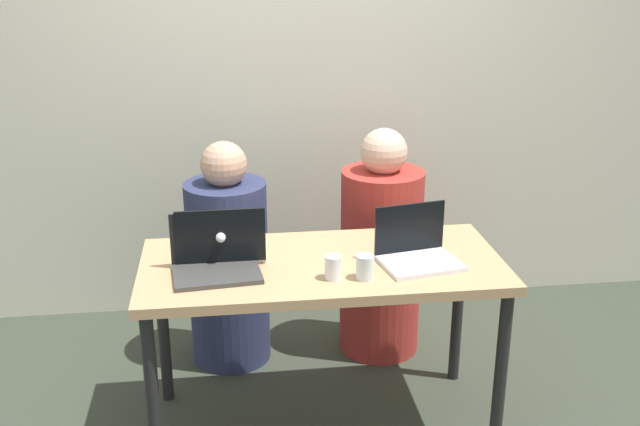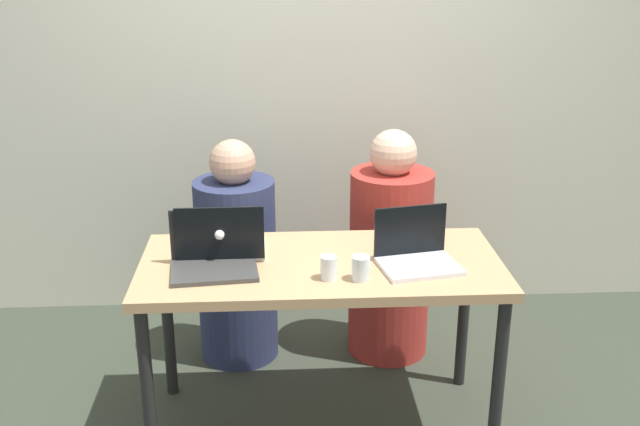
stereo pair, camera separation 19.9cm
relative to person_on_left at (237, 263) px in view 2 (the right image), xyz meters
name	(u,v)px [view 2 (the right image)]	position (x,y,z in m)	size (l,w,h in m)	color
ground_plane	(321,423)	(0.37, -0.62, -0.49)	(12.00, 12.00, 0.00)	#32392D
back_wall	(307,64)	(0.37, 0.61, 0.86)	(4.50, 0.10, 2.69)	beige
desk	(321,280)	(0.37, -0.62, 0.19)	(1.43, 0.66, 0.76)	tan
person_on_left	(237,263)	(0.00, 0.00, 0.00)	(0.45, 0.45, 1.10)	#293052
person_on_right	(390,257)	(0.74, 0.00, 0.02)	(0.40, 0.40, 1.14)	#A32E27
laptop_back_left	(222,244)	(-0.02, -0.53, 0.32)	(0.35, 0.27, 0.23)	silver
laptop_front_right	(416,253)	(0.74, -0.67, 0.32)	(0.33, 0.28, 0.22)	silver
laptop_front_left	(214,257)	(-0.04, -0.66, 0.32)	(0.35, 0.27, 0.22)	#3C3C3A
water_glass_center	(329,269)	(0.39, -0.78, 0.31)	(0.06, 0.06, 0.09)	white
water_glass_right	(361,270)	(0.51, -0.80, 0.31)	(0.07, 0.07, 0.09)	silver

